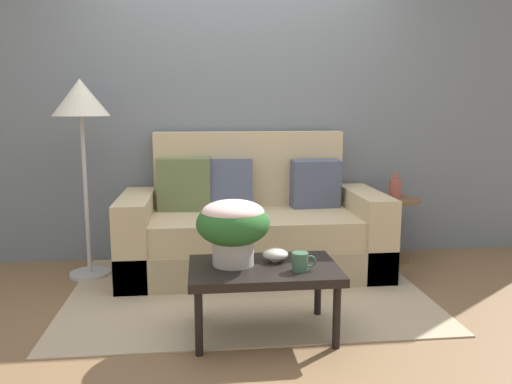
{
  "coord_description": "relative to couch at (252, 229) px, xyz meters",
  "views": [
    {
      "loc": [
        -0.31,
        -3.25,
        1.28
      ],
      "look_at": [
        0.05,
        0.03,
        0.73
      ],
      "focal_mm": 35.82,
      "sensor_mm": 36.0,
      "label": 1
    }
  ],
  "objects": [
    {
      "name": "area_rug",
      "position": [
        -0.09,
        -0.49,
        -0.33
      ],
      "size": [
        2.43,
        1.72,
        0.01
      ],
      "primitive_type": "cube",
      "color": "tan",
      "rests_on": "ground"
    },
    {
      "name": "snack_bowl",
      "position": [
        0.03,
        -1.07,
        0.1
      ],
      "size": [
        0.15,
        0.15,
        0.07
      ],
      "color": "silver",
      "rests_on": "coffee_table"
    },
    {
      "name": "wall_back",
      "position": [
        -0.09,
        0.47,
        1.12
      ],
      "size": [
        6.4,
        0.12,
        2.9
      ],
      "primitive_type": "cube",
      "color": "slate",
      "rests_on": "ground"
    },
    {
      "name": "potted_plant",
      "position": [
        -0.22,
        -1.11,
        0.3
      ],
      "size": [
        0.41,
        0.41,
        0.37
      ],
      "color": "#B7B2A8",
      "rests_on": "coffee_table"
    },
    {
      "name": "floor_lamp",
      "position": [
        -1.25,
        -0.01,
        0.92
      ],
      "size": [
        0.41,
        0.41,
        1.49
      ],
      "color": "#B2B2B7",
      "rests_on": "ground"
    },
    {
      "name": "coffee_mug",
      "position": [
        0.14,
        -1.26,
        0.12
      ],
      "size": [
        0.14,
        0.09,
        0.1
      ],
      "color": "#3D664C",
      "rests_on": "coffee_table"
    },
    {
      "name": "ground_plane",
      "position": [
        -0.09,
        -0.64,
        -0.34
      ],
      "size": [
        14.0,
        14.0,
        0.0
      ],
      "primitive_type": "plane",
      "color": "brown"
    },
    {
      "name": "side_table",
      "position": [
        1.22,
        0.12,
        0.03
      ],
      "size": [
        0.39,
        0.39,
        0.54
      ],
      "color": "brown",
      "rests_on": "ground"
    },
    {
      "name": "couch",
      "position": [
        0.0,
        0.0,
        0.0
      ],
      "size": [
        2.01,
        0.88,
        1.08
      ],
      "color": "tan",
      "rests_on": "ground"
    },
    {
      "name": "table_vase",
      "position": [
        1.2,
        0.12,
        0.29
      ],
      "size": [
        0.1,
        0.1,
        0.21
      ],
      "color": "#934C42",
      "rests_on": "side_table"
    },
    {
      "name": "coffee_table",
      "position": [
        -0.05,
        -1.16,
        0.02
      ],
      "size": [
        0.83,
        0.54,
        0.4
      ],
      "color": "black",
      "rests_on": "ground"
    }
  ]
}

